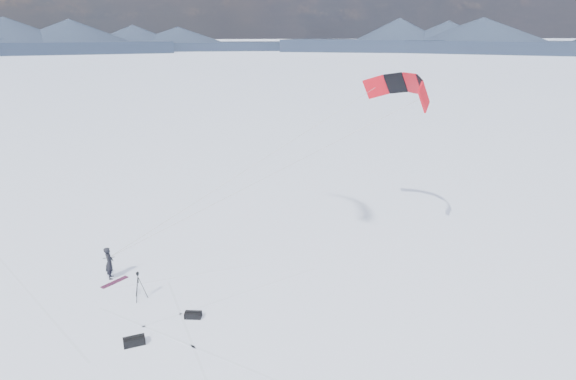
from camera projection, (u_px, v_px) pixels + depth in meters
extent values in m
plane|color=white|center=(115.00, 314.00, 20.89)|extent=(1800.00, 1800.00, 0.00)
cube|color=black|center=(524.00, 48.00, 288.78)|extent=(145.33, 128.71, 5.93)
cone|color=black|center=(525.00, 42.00, 287.86)|extent=(89.94, 89.94, 8.00)
cube|color=black|center=(366.00, 46.00, 318.70)|extent=(156.07, 96.69, 5.93)
cone|color=black|center=(366.00, 41.00, 317.78)|extent=(82.96, 82.96, 8.00)
cube|color=black|center=(223.00, 46.00, 322.08)|extent=(152.94, 56.08, 5.93)
cone|color=black|center=(223.00, 41.00, 321.15)|extent=(68.60, 68.60, 8.00)
cube|color=black|center=(70.00, 47.00, 298.61)|extent=(156.25, 77.25, 5.93)
cone|color=black|center=(69.00, 42.00, 297.68)|extent=(76.64, 76.64, 8.00)
cube|color=silver|center=(20.00, 346.00, 18.72)|extent=(3.52, 7.29, 0.01)
cube|color=silver|center=(79.00, 310.00, 21.16)|extent=(6.45, 7.79, 0.01)
cube|color=silver|center=(126.00, 281.00, 23.61)|extent=(11.66, 3.07, 0.01)
cube|color=silver|center=(153.00, 348.00, 18.59)|extent=(1.27, 5.91, 0.01)
imported|color=black|center=(111.00, 278.00, 23.92)|extent=(0.45, 0.64, 1.66)
cube|color=#661940|center=(115.00, 282.00, 23.48)|extent=(1.22, 1.17, 0.04)
cylinder|color=black|center=(143.00, 287.00, 21.89)|extent=(0.37, 0.07, 1.17)
cylinder|color=black|center=(137.00, 287.00, 21.95)|extent=(0.25, 0.31, 1.17)
cylinder|color=black|center=(137.00, 290.00, 21.68)|extent=(0.17, 0.36, 1.17)
cylinder|color=black|center=(138.00, 280.00, 21.71)|extent=(0.03, 0.03, 0.34)
cube|color=black|center=(138.00, 275.00, 21.64)|extent=(0.08, 0.08, 0.05)
cube|color=black|center=(137.00, 273.00, 21.62)|extent=(0.14, 0.10, 0.10)
cylinder|color=black|center=(138.00, 273.00, 21.70)|extent=(0.07, 0.10, 0.07)
cube|color=black|center=(134.00, 341.00, 18.77)|extent=(0.88, 0.54, 0.31)
cylinder|color=black|center=(134.00, 337.00, 18.72)|extent=(0.78, 0.23, 0.08)
cube|color=black|center=(193.00, 315.00, 20.55)|extent=(0.77, 0.50, 0.26)
cylinder|color=black|center=(193.00, 312.00, 20.50)|extent=(0.68, 0.24, 0.08)
cube|color=red|center=(424.00, 97.00, 24.11)|extent=(1.26, 1.15, 1.51)
cube|color=black|center=(423.00, 88.00, 25.19)|extent=(0.84, 1.35, 1.33)
cube|color=red|center=(412.00, 83.00, 26.42)|extent=(0.79, 1.36, 1.13)
cube|color=black|center=(396.00, 83.00, 27.56)|extent=(1.19, 1.24, 1.33)
cube|color=red|center=(376.00, 87.00, 28.42)|extent=(1.51, 0.91, 1.51)
cylinder|color=gray|center=(268.00, 176.00, 23.84)|extent=(15.92, 0.07, 7.45)
cylinder|color=gray|center=(255.00, 164.00, 25.99)|extent=(15.18, 4.83, 7.45)
cylinder|color=black|center=(109.00, 258.00, 23.57)|extent=(0.55, 0.11, 0.03)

